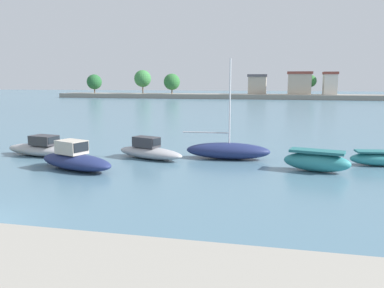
{
  "coord_description": "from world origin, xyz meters",
  "views": [
    {
      "loc": [
        10.65,
        -10.58,
        5.02
      ],
      "look_at": [
        4.98,
        15.06,
        0.78
      ],
      "focal_mm": 36.37,
      "sensor_mm": 36.0,
      "label": 1
    }
  ],
  "objects_px": {
    "moored_boat_2": "(39,148)",
    "moored_boat_5": "(228,151)",
    "moored_boat_4": "(150,151)",
    "moored_boat_7": "(379,158)",
    "moored_boat_3": "(75,160)",
    "moored_boat_6": "(317,161)"
  },
  "relations": [
    {
      "from": "moored_boat_2",
      "to": "moored_boat_5",
      "type": "relative_size",
      "value": 0.82
    },
    {
      "from": "moored_boat_4",
      "to": "moored_boat_7",
      "type": "height_order",
      "value": "moored_boat_4"
    },
    {
      "from": "moored_boat_2",
      "to": "moored_boat_3",
      "type": "height_order",
      "value": "moored_boat_3"
    },
    {
      "from": "moored_boat_3",
      "to": "moored_boat_4",
      "type": "bearing_deg",
      "value": 72.32
    },
    {
      "from": "moored_boat_3",
      "to": "moored_boat_7",
      "type": "height_order",
      "value": "moored_boat_3"
    },
    {
      "from": "moored_boat_3",
      "to": "moored_boat_7",
      "type": "distance_m",
      "value": 18.0
    },
    {
      "from": "moored_boat_2",
      "to": "moored_boat_4",
      "type": "height_order",
      "value": "moored_boat_2"
    },
    {
      "from": "moored_boat_6",
      "to": "moored_boat_3",
      "type": "bearing_deg",
      "value": -155.76
    },
    {
      "from": "moored_boat_7",
      "to": "moored_boat_3",
      "type": "bearing_deg",
      "value": -170.31
    },
    {
      "from": "moored_boat_5",
      "to": "moored_boat_7",
      "type": "relative_size",
      "value": 1.84
    },
    {
      "from": "moored_boat_2",
      "to": "moored_boat_5",
      "type": "distance_m",
      "value": 12.78
    },
    {
      "from": "moored_boat_3",
      "to": "moored_boat_2",
      "type": "bearing_deg",
      "value": 165.48
    },
    {
      "from": "moored_boat_4",
      "to": "moored_boat_7",
      "type": "relative_size",
      "value": 1.5
    },
    {
      "from": "moored_boat_3",
      "to": "moored_boat_4",
      "type": "distance_m",
      "value": 5.04
    },
    {
      "from": "moored_boat_2",
      "to": "moored_boat_4",
      "type": "xyz_separation_m",
      "value": [
        7.64,
        0.73,
        -0.04
      ]
    },
    {
      "from": "moored_boat_4",
      "to": "moored_boat_2",
      "type": "bearing_deg",
      "value": -153.94
    },
    {
      "from": "moored_boat_5",
      "to": "moored_boat_7",
      "type": "height_order",
      "value": "moored_boat_5"
    },
    {
      "from": "moored_boat_2",
      "to": "moored_boat_5",
      "type": "bearing_deg",
      "value": 18.65
    },
    {
      "from": "moored_boat_2",
      "to": "moored_boat_4",
      "type": "relative_size",
      "value": 1.01
    },
    {
      "from": "moored_boat_3",
      "to": "moored_boat_5",
      "type": "xyz_separation_m",
      "value": [
        8.18,
        4.94,
        -0.01
      ]
    },
    {
      "from": "moored_boat_5",
      "to": "moored_boat_2",
      "type": "bearing_deg",
      "value": -173.95
    },
    {
      "from": "moored_boat_2",
      "to": "moored_boat_3",
      "type": "relative_size",
      "value": 0.93
    }
  ]
}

